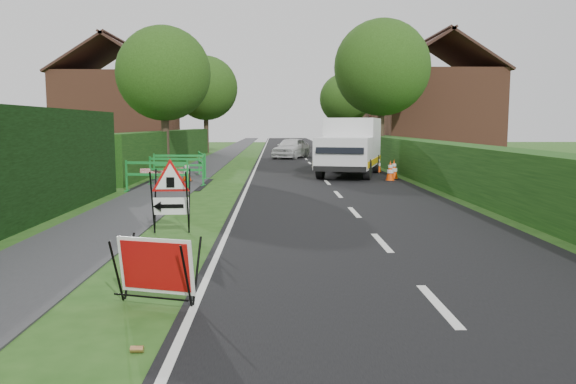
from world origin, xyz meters
name	(u,v)px	position (x,y,z in m)	size (l,w,h in m)	color
ground	(238,258)	(0.00, 0.00, 0.00)	(120.00, 120.00, 0.00)	#214A15
road_surface	(299,152)	(2.50, 35.00, 0.00)	(6.00, 90.00, 0.02)	black
footpath	(229,152)	(-3.00, 35.00, 0.01)	(2.00, 90.00, 0.02)	#2D2D30
hedge_west_far	(173,164)	(-5.00, 22.00, 0.00)	(1.00, 24.00, 1.80)	#14380F
hedge_east	(407,172)	(6.50, 16.00, 0.00)	(1.20, 50.00, 1.50)	#14380F
house_west	(119,113)	(-10.00, 30.00, 2.90)	(7.50, 7.40, 7.88)	brown
house_east_a	(434,113)	(11.00, 28.00, 2.90)	(7.50, 7.40, 7.88)	brown
house_east_b	(401,116)	(12.00, 42.00, 2.90)	(7.50, 7.40, 7.88)	brown
tree_nw	(164,74)	(-4.60, 18.00, 4.48)	(4.40, 4.40, 6.70)	#2D2116
tree_ne	(382,68)	(6.40, 22.00, 5.17)	(5.20, 5.20, 7.79)	#2D2116
tree_fw	(206,88)	(-4.60, 34.00, 4.83)	(4.80, 4.80, 7.24)	#2D2116
tree_fe	(345,99)	(6.40, 38.00, 4.22)	(4.20, 4.20, 6.33)	#2D2116
red_rect_sign	(156,267)	(-0.81, -2.35, 0.46)	(1.05, 0.81, 0.80)	black
triangle_sign	(169,191)	(-1.46, 1.98, 0.85)	(0.87, 0.87, 1.23)	black
works_van	(351,145)	(3.74, 14.48, 1.27)	(3.37, 5.58, 2.39)	silver
traffic_cone_0	(390,171)	(4.92, 12.07, 0.39)	(0.38, 0.38, 0.79)	black
traffic_cone_1	(394,169)	(5.20, 12.76, 0.39)	(0.38, 0.38, 0.79)	black
traffic_cone_2	(378,164)	(5.13, 15.79, 0.39)	(0.38, 0.38, 0.79)	black
traffic_cone_3	(164,179)	(-2.96, 9.15, 0.39)	(0.38, 0.38, 0.79)	black
traffic_cone_4	(187,171)	(-2.69, 12.08, 0.39)	(0.38, 0.38, 0.79)	black
ped_barrier_0	(157,172)	(-3.14, 8.93, 0.63)	(2.09, 0.64, 1.00)	#188730
ped_barrier_1	(176,167)	(-2.87, 10.90, 0.63)	(2.08, 0.85, 1.00)	#188730
ped_barrier_2	(180,163)	(-3.12, 13.08, 0.63)	(2.07, 0.44, 1.00)	#188730
ped_barrier_3	(202,161)	(-2.40, 14.10, 0.63)	(0.83, 2.08, 1.00)	#188730
redwhite_plank	(162,184)	(-3.45, 11.25, 0.00)	(1.50, 0.04, 0.25)	red
litter_can	(137,353)	(-0.70, -3.76, 0.00)	(0.07, 0.07, 0.12)	#BF7F4C
hatchback_car	(291,148)	(1.63, 26.70, 0.66)	(1.55, 3.85, 1.31)	silver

